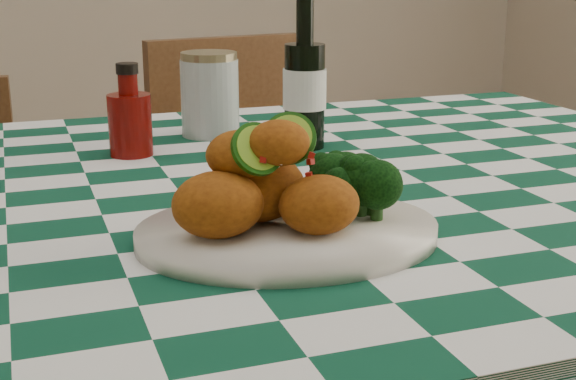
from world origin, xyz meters
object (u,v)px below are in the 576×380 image
object	(u,v)px
fried_chicken_pile	(275,175)
beer_bottle	(305,73)
plate	(288,233)
ketchup_bottle	(129,110)
mason_jar	(210,94)
wooden_chair_right	(261,232)

from	to	relation	value
fried_chicken_pile	beer_bottle	bearing A→B (deg)	65.74
plate	ketchup_bottle	distance (m)	0.44
mason_jar	beer_bottle	xyz separation A→B (m)	(0.11, -0.13, 0.05)
ketchup_bottle	mason_jar	world-z (taller)	same
plate	ketchup_bottle	world-z (taller)	ketchup_bottle
ketchup_bottle	mason_jar	size ratio (longest dim) A/B	1.00
plate	beer_bottle	size ratio (longest dim) A/B	1.38
beer_bottle	wooden_chair_right	bearing A→B (deg)	79.26
fried_chicken_pile	ketchup_bottle	distance (m)	0.43
mason_jar	beer_bottle	bearing A→B (deg)	-49.12
beer_bottle	mason_jar	bearing A→B (deg)	130.88
wooden_chair_right	ketchup_bottle	bearing A→B (deg)	-133.78
ketchup_bottle	wooden_chair_right	world-z (taller)	ketchup_bottle
fried_chicken_pile	beer_bottle	distance (m)	0.43
ketchup_bottle	beer_bottle	size ratio (longest dim) A/B	0.59
wooden_chair_right	fried_chicken_pile	bearing A→B (deg)	-116.27
wooden_chair_right	beer_bottle	bearing A→B (deg)	-110.62
fried_chicken_pile	wooden_chair_right	xyz separation A→B (m)	(0.29, 0.98, -0.42)
fried_chicken_pile	ketchup_bottle	world-z (taller)	ketchup_bottle
wooden_chair_right	mason_jar	bearing A→B (deg)	-126.30
plate	beer_bottle	world-z (taller)	beer_bottle
beer_bottle	ketchup_bottle	bearing A→B (deg)	171.95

